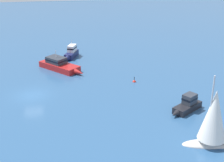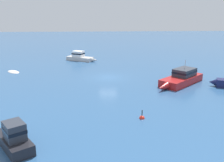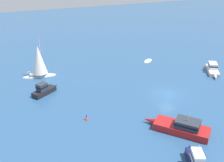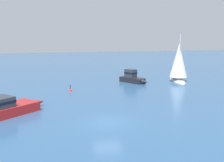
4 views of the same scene
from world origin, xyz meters
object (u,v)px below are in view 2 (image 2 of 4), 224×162
motor_cruiser (181,78)px  channel_buoy (142,118)px  tender (13,72)px  launch_1 (80,57)px  launch_2 (13,137)px

motor_cruiser → channel_buoy: size_ratio=7.32×
channel_buoy → tender: bearing=-47.3°
launch_1 → channel_buoy: bearing=-45.9°
motor_cruiser → launch_2: motor_cruiser is taller
channel_buoy → launch_1: bearing=-75.2°
tender → motor_cruiser: bearing=31.9°
launch_1 → channel_buoy: (-7.21, 27.26, -0.65)m
tender → launch_2: bearing=-22.6°
motor_cruiser → launch_1: bearing=-92.1°
motor_cruiser → launch_2: size_ratio=1.58×
launch_1 → motor_cruiser: bearing=-20.2°
launch_2 → tender: bearing=-17.2°
channel_buoy → launch_2: bearing=23.7°
launch_1 → launch_2: bearing=-65.5°
launch_2 → launch_1: bearing=-39.5°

